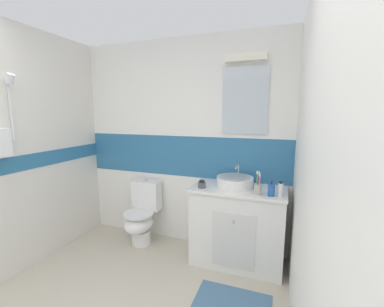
{
  "coord_description": "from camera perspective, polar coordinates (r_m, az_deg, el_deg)",
  "views": [
    {
      "loc": [
        1.15,
        -0.4,
        1.63
      ],
      "look_at": [
        0.36,
        1.81,
        1.25
      ],
      "focal_mm": 23.22,
      "sensor_mm": 36.0,
      "label": 1
    }
  ],
  "objects": [
    {
      "name": "deodorant_spray_can",
      "position": [
        2.51,
        19.64,
        -7.76
      ],
      "size": [
        0.05,
        0.05,
        0.15
      ],
      "color": "white",
      "rests_on": "vanity_cabinet"
    },
    {
      "name": "toothbrush_cup",
      "position": [
        2.5,
        14.87,
        -7.69
      ],
      "size": [
        0.07,
        0.07,
        0.23
      ],
      "color": "#B2ADA3",
      "rests_on": "vanity_cabinet"
    },
    {
      "name": "wall_back_tiled",
      "position": [
        3.09,
        -1.97,
        2.41
      ],
      "size": [
        3.2,
        0.2,
        2.5
      ],
      "color": "white",
      "rests_on": "ground_plane"
    },
    {
      "name": "toilet",
      "position": [
        3.27,
        -11.41,
        -13.67
      ],
      "size": [
        0.37,
        0.5,
        0.79
      ],
      "color": "white",
      "rests_on": "ground_plane"
    },
    {
      "name": "soap_dispenser",
      "position": [
        2.5,
        17.77,
        -8.0
      ],
      "size": [
        0.07,
        0.07,
        0.15
      ],
      "color": "#2659B2",
      "rests_on": "vanity_cabinet"
    },
    {
      "name": "vanity_cabinet",
      "position": [
        2.85,
        10.42,
        -15.89
      ],
      "size": [
        0.97,
        0.53,
        0.85
      ],
      "color": "white",
      "rests_on": "ground_plane"
    },
    {
      "name": "ground_plane",
      "position": [
        2.57,
        -14.15,
        -30.95
      ],
      "size": [
        3.2,
        3.48,
        0.04
      ],
      "primitive_type": "cube",
      "color": "beige"
    },
    {
      "name": "wall_right_plain",
      "position": [
        1.66,
        26.25,
        -5.02
      ],
      "size": [
        0.1,
        3.48,
        2.5
      ],
      "primitive_type": "cube",
      "color": "white",
      "rests_on": "ground_plane"
    },
    {
      "name": "sink_basin",
      "position": [
        2.72,
        9.83,
        -6.29
      ],
      "size": [
        0.39,
        0.44,
        0.2
      ],
      "color": "white",
      "rests_on": "vanity_cabinet"
    },
    {
      "name": "wall_left_shower_alcove",
      "position": [
        2.99,
        -37.21,
        0.09
      ],
      "size": [
        0.24,
        3.48,
        2.5
      ],
      "color": "silver",
      "rests_on": "ground_plane"
    },
    {
      "name": "hair_gel_jar",
      "position": [
        2.64,
        2.27,
        -7.11
      ],
      "size": [
        0.08,
        0.08,
        0.08
      ],
      "color": "#4C4C51",
      "rests_on": "vanity_cabinet"
    },
    {
      "name": "bath_mat",
      "position": [
        2.53,
        9.2,
        -30.93
      ],
      "size": [
        0.65,
        0.42,
        0.01
      ],
      "primitive_type": "cube",
      "color": "#4C7299",
      "rests_on": "ground_plane"
    }
  ]
}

